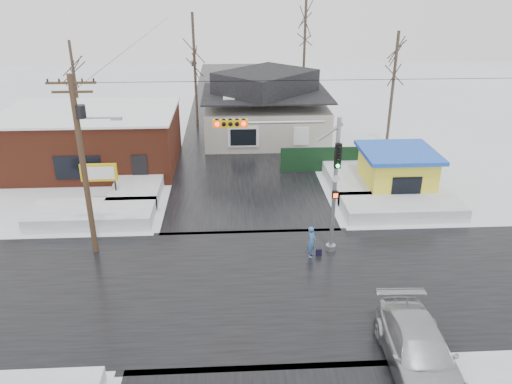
{
  "coord_description": "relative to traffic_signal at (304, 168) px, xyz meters",
  "views": [
    {
      "loc": [
        -1.04,
        -18.99,
        13.08
      ],
      "look_at": [
        0.21,
        3.79,
        3.0
      ],
      "focal_mm": 35.0,
      "sensor_mm": 36.0,
      "label": 1
    }
  ],
  "objects": [
    {
      "name": "fence",
      "position": [
        4.07,
        11.03,
        -3.64
      ],
      "size": [
        8.0,
        0.12,
        1.8
      ],
      "primitive_type": "cube",
      "color": "black",
      "rests_on": "ground"
    },
    {
      "name": "tree_far_left",
      "position": [
        -6.43,
        23.03,
        3.41
      ],
      "size": [
        3.0,
        3.0,
        10.0
      ],
      "color": "#332821",
      "rests_on": "ground"
    },
    {
      "name": "utility_pole",
      "position": [
        -10.36,
        0.53,
        0.57
      ],
      "size": [
        3.15,
        0.44,
        9.0
      ],
      "color": "#382619",
      "rests_on": "ground"
    },
    {
      "name": "marquee_sign",
      "position": [
        -11.43,
        6.53,
        -2.62
      ],
      "size": [
        2.2,
        0.21,
        2.55
      ],
      "color": "black",
      "rests_on": "ground"
    },
    {
      "name": "brick_building",
      "position": [
        -13.43,
        13.03,
        -2.46
      ],
      "size": [
        12.2,
        8.2,
        4.12
      ],
      "color": "maroon",
      "rests_on": "ground"
    },
    {
      "name": "snowbank_nside_w",
      "position": [
        -9.43,
        9.03,
        -4.14
      ],
      "size": [
        3.0,
        8.0,
        0.8
      ],
      "primitive_type": "cube",
      "color": "white",
      "rests_on": "ground"
    },
    {
      "name": "kiosk",
      "position": [
        7.07,
        7.03,
        -3.08
      ],
      "size": [
        4.6,
        4.6,
        2.88
      ],
      "color": "yellow",
      "rests_on": "ground"
    },
    {
      "name": "road_ns",
      "position": [
        -2.43,
        -2.97,
        -4.53
      ],
      "size": [
        10.0,
        120.0,
        0.02
      ],
      "primitive_type": "cube",
      "color": "black",
      "rests_on": "ground"
    },
    {
      "name": "road_ew",
      "position": [
        -2.43,
        -2.97,
        -4.53
      ],
      "size": [
        120.0,
        10.0,
        0.02
      ],
      "primitive_type": "cube",
      "color": "black",
      "rests_on": "ground"
    },
    {
      "name": "pedestrian",
      "position": [
        0.47,
        -0.53,
        -3.72
      ],
      "size": [
        0.58,
        0.7,
        1.64
      ],
      "primitive_type": "imported",
      "rotation": [
        0.0,
        0.0,
        1.22
      ],
      "color": "#3A68A4",
      "rests_on": "ground"
    },
    {
      "name": "tree_far_right",
      "position": [
        9.57,
        17.03,
        2.62
      ],
      "size": [
        3.0,
        3.0,
        9.0
      ],
      "color": "#332821",
      "rests_on": "ground"
    },
    {
      "name": "tree_far_west",
      "position": [
        -16.43,
        21.03,
        1.82
      ],
      "size": [
        3.0,
        3.0,
        8.0
      ],
      "color": "#332821",
      "rests_on": "ground"
    },
    {
      "name": "traffic_signal",
      "position": [
        0.0,
        0.0,
        0.0
      ],
      "size": [
        6.05,
        0.68,
        7.0
      ],
      "color": "gray",
      "rests_on": "ground"
    },
    {
      "name": "tree_far_mid",
      "position": [
        3.57,
        25.03,
        5.0
      ],
      "size": [
        3.0,
        3.0,
        12.0
      ],
      "color": "#332821",
      "rests_on": "ground"
    },
    {
      "name": "snowbank_ne",
      "position": [
        6.57,
        4.03,
        -4.14
      ],
      "size": [
        7.0,
        3.0,
        0.8
      ],
      "primitive_type": "cube",
      "color": "white",
      "rests_on": "ground"
    },
    {
      "name": "shopping_bag",
      "position": [
        0.87,
        -0.49,
        -4.36
      ],
      "size": [
        0.29,
        0.15,
        0.35
      ],
      "primitive_type": "cube",
      "rotation": [
        0.0,
        0.0,
        0.11
      ],
      "color": "black",
      "rests_on": "ground"
    },
    {
      "name": "snowbank_nside_e",
      "position": [
        4.57,
        9.03,
        -4.14
      ],
      "size": [
        3.0,
        8.0,
        0.8
      ],
      "primitive_type": "cube",
      "color": "white",
      "rests_on": "ground"
    },
    {
      "name": "house",
      "position": [
        -0.43,
        19.03,
        -1.92
      ],
      "size": [
        10.4,
        8.4,
        5.76
      ],
      "color": "#BAB5A8",
      "rests_on": "ground"
    },
    {
      "name": "snowbank_nw",
      "position": [
        -11.43,
        4.03,
        -4.14
      ],
      "size": [
        7.0,
        3.0,
        0.8
      ],
      "primitive_type": "cube",
      "color": "white",
      "rests_on": "ground"
    },
    {
      "name": "car",
      "position": [
        3.05,
        -8.48,
        -3.73
      ],
      "size": [
        2.48,
        5.67,
        1.62
      ],
      "primitive_type": "imported",
      "rotation": [
        0.0,
        0.0,
        -0.04
      ],
      "color": "#B8BBC0",
      "rests_on": "ground"
    },
    {
      "name": "ground",
      "position": [
        -2.43,
        -2.97,
        -4.54
      ],
      "size": [
        120.0,
        120.0,
        0.0
      ],
      "primitive_type": "plane",
      "color": "white",
      "rests_on": "ground"
    }
  ]
}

